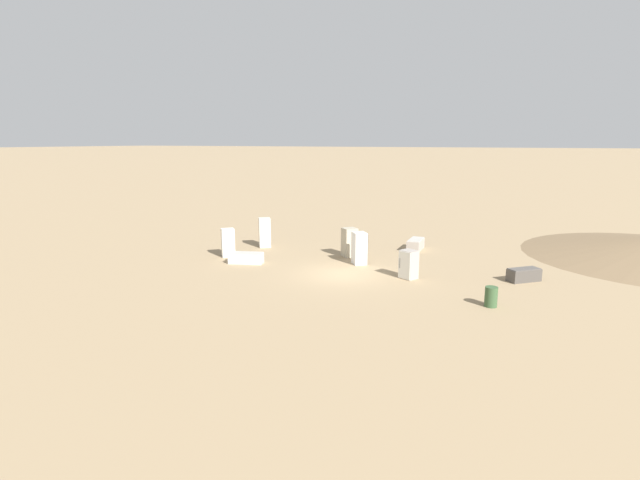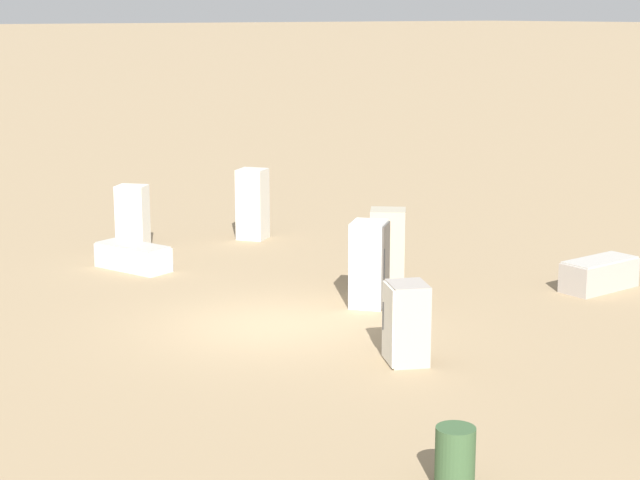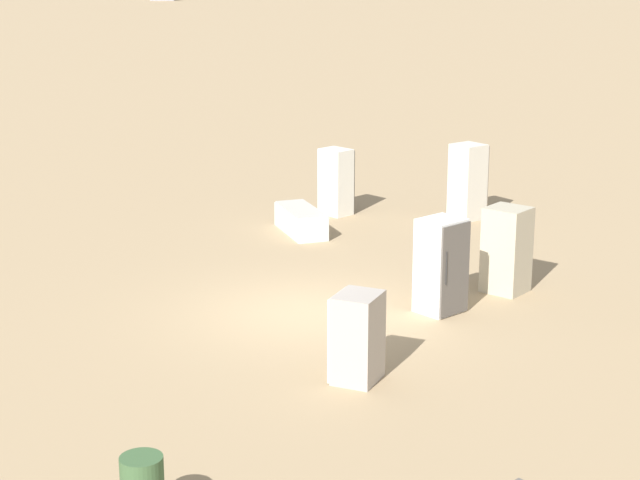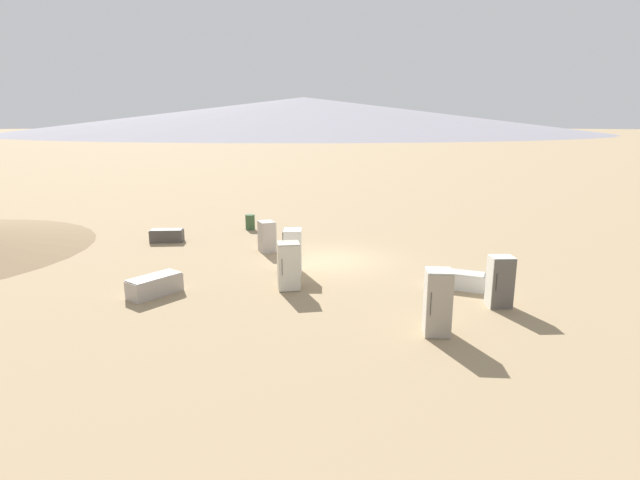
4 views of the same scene
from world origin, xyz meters
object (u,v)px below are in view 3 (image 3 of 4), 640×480
discarded_fridge_1 (468,182)px  discarded_fridge_4 (441,266)px  discarded_fridge_3 (357,337)px  discarded_fridge_5 (336,182)px  discarded_fridge_6 (301,221)px  discarded_fridge_0 (507,250)px

discarded_fridge_1 → discarded_fridge_4: size_ratio=1.06×
discarded_fridge_3 → discarded_fridge_1: bearing=7.3°
discarded_fridge_4 → discarded_fridge_5: discarded_fridge_4 is taller
discarded_fridge_3 → discarded_fridge_4: (-1.80, -3.34, 0.18)m
discarded_fridge_1 → discarded_fridge_6: discarded_fridge_1 is taller
discarded_fridge_3 → discarded_fridge_5: discarded_fridge_5 is taller
discarded_fridge_1 → discarded_fridge_4: bearing=-49.1°
discarded_fridge_4 → discarded_fridge_5: (1.68, -7.83, -0.05)m
discarded_fridge_4 → discarded_fridge_6: size_ratio=0.88×
discarded_fridge_1 → discarded_fridge_5: size_ratio=1.12×
discarded_fridge_5 → discarded_fridge_0: bearing=-17.3°
discarded_fridge_1 → discarded_fridge_6: 4.55m
discarded_fridge_0 → discarded_fridge_1: size_ratio=0.90×
discarded_fridge_3 → discarded_fridge_6: 9.32m
discarded_fridge_6 → discarded_fridge_0: bearing=113.2°
discarded_fridge_0 → discarded_fridge_4: discarded_fridge_4 is taller
discarded_fridge_5 → discarded_fridge_6: size_ratio=0.83×
discarded_fridge_0 → discarded_fridge_6: 6.28m
discarded_fridge_4 → discarded_fridge_1: bearing=-143.1°
discarded_fridge_3 → discarded_fridge_5: 11.18m
discarded_fridge_4 → discarded_fridge_5: bearing=-118.1°
discarded_fridge_4 → discarded_fridge_0: bearing=179.0°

